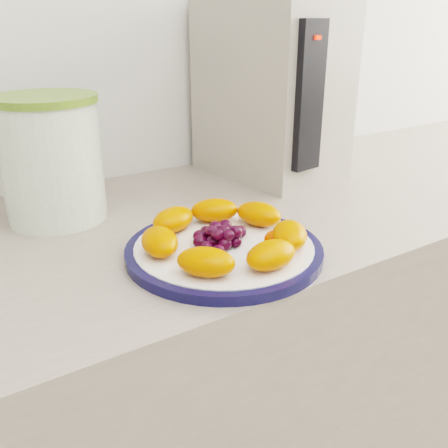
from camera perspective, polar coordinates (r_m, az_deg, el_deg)
counter at (r=1.13m, az=-3.33°, el=-20.98°), size 3.50×0.60×0.90m
cabinet_face at (r=1.15m, az=-3.30°, el=-22.07°), size 3.48×0.58×0.84m
plate_rim at (r=0.74m, az=0.00°, el=-3.05°), size 0.29×0.29×0.01m
plate_face at (r=0.74m, az=0.00°, el=-2.98°), size 0.26×0.26×0.02m
canister at (r=0.89m, az=-19.09°, el=6.64°), size 0.21×0.21×0.20m
canister_lid at (r=0.87m, az=-19.98°, el=13.32°), size 0.22×0.22×0.01m
appliance_body at (r=1.11m, az=5.38°, el=15.04°), size 0.24×0.32×0.37m
appliance_panel at (r=0.97m, az=9.65°, el=14.05°), size 0.07×0.03×0.27m
appliance_led at (r=0.95m, az=10.64°, el=20.22°), size 0.01×0.01×0.01m
fruit_plate at (r=0.73m, az=0.27°, el=-1.03°), size 0.25×0.25×0.04m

